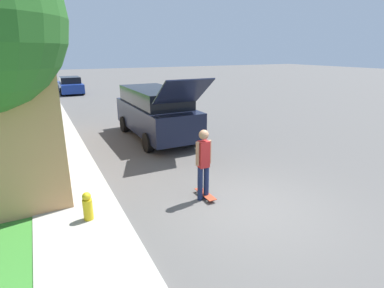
{
  "coord_description": "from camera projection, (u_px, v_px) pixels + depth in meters",
  "views": [
    {
      "loc": [
        -4.05,
        -4.89,
        3.5
      ],
      "look_at": [
        -0.23,
        2.5,
        0.9
      ],
      "focal_mm": 28.0,
      "sensor_mm": 36.0,
      "label": 1
    }
  ],
  "objects": [
    {
      "name": "ground_plane",
      "position": [
        250.0,
        208.0,
        6.97
      ],
      "size": [
        120.0,
        120.0,
        0.0
      ],
      "primitive_type": "plane",
      "color": "#54514F"
    },
    {
      "name": "sidewalk",
      "position": [
        61.0,
        154.0,
        10.46
      ],
      "size": [
        1.8,
        80.0,
        0.1
      ],
      "color": "#ADA89E",
      "rests_on": "ground_plane"
    },
    {
      "name": "suv_parked",
      "position": [
        155.0,
        112.0,
        12.28
      ],
      "size": [
        2.08,
        5.8,
        2.68
      ],
      "color": "black",
      "rests_on": "ground_plane"
    },
    {
      "name": "car_down_street",
      "position": [
        70.0,
        86.0,
        25.52
      ],
      "size": [
        1.9,
        4.06,
        1.41
      ],
      "color": "navy",
      "rests_on": "ground_plane"
    },
    {
      "name": "skateboarder",
      "position": [
        203.0,
        161.0,
        7.11
      ],
      "size": [
        0.41,
        0.23,
        1.76
      ],
      "color": "#192347",
      "rests_on": "ground_plane"
    },
    {
      "name": "skateboard",
      "position": [
        205.0,
        194.0,
        7.45
      ],
      "size": [
        0.22,
        0.77,
        0.1
      ],
      "color": "#B73D23",
      "rests_on": "ground_plane"
    },
    {
      "name": "fire_hydrant",
      "position": [
        88.0,
        206.0,
        6.23
      ],
      "size": [
        0.2,
        0.2,
        0.62
      ],
      "color": "gold",
      "rests_on": "sidewalk"
    }
  ]
}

